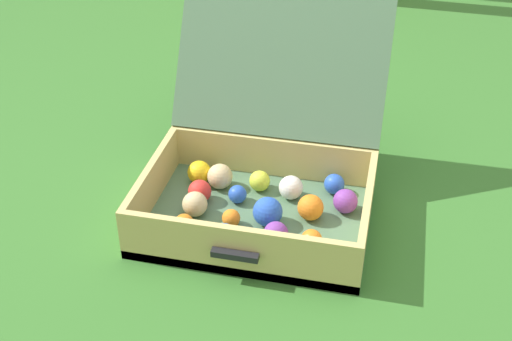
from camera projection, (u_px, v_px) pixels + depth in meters
The scene contains 2 objects.
ground_plane at pixel (222, 217), 1.79m from camera, with size 16.00×16.00×0.00m, color #336B28.
open_suitcase at pixel (263, 171), 1.77m from camera, with size 0.57×0.65×0.50m.
Camera 1 is at (0.40, -1.36, 1.10)m, focal length 47.97 mm.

